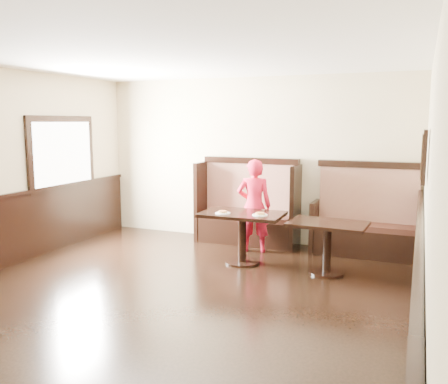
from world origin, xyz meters
The scene contains 9 objects.
ground centered at (0.00, 0.00, 0.00)m, with size 7.00×7.00×0.00m, color black.
room_shell centered at (-0.30, 0.28, 0.67)m, with size 7.00×7.00×7.00m.
booth_main centered at (0.00, 3.30, 0.53)m, with size 1.75×0.72×1.45m.
booth_neighbor centered at (1.95, 3.29, 0.48)m, with size 1.65×0.72×1.45m.
table_main centered at (0.33, 2.12, 0.58)m, with size 1.20×0.77×0.75m.
table_neighbor centered at (1.57, 2.11, 0.53)m, with size 1.06×0.73×0.71m.
child centered at (0.28, 2.78, 0.74)m, with size 0.54×0.35×1.48m, color red.
pizza_plate_left centered at (0.10, 1.95, 0.77)m, with size 0.22×0.22×0.04m.
pizza_plate_right centered at (0.63, 2.03, 0.77)m, with size 0.22×0.22×0.04m.
Camera 1 is at (2.68, -4.20, 2.06)m, focal length 38.00 mm.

